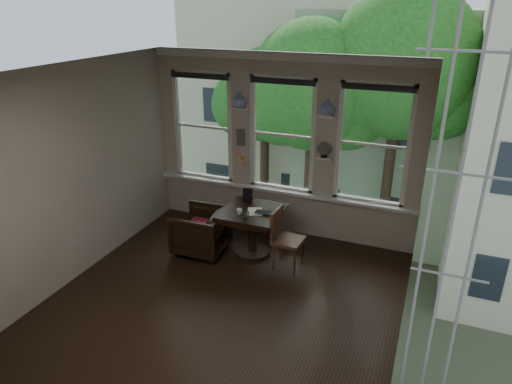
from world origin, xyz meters
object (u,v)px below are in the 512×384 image
at_px(armchair_left, 201,231).
at_px(side_chair_right, 289,240).
at_px(table, 252,232).
at_px(mug, 239,212).
at_px(laptop, 265,214).

distance_m(armchair_left, side_chair_right, 1.44).
xyz_separation_m(table, side_chair_right, (0.65, -0.17, 0.09)).
bearing_deg(table, mug, -124.36).
xyz_separation_m(armchair_left, mug, (0.65, 0.05, 0.43)).
distance_m(laptop, mug, 0.39).
distance_m(table, mug, 0.48).
bearing_deg(table, laptop, -18.87).
bearing_deg(mug, side_chair_right, 1.30).
height_order(laptop, mug, mug).
bearing_deg(laptop, mug, -166.23).
bearing_deg(laptop, armchair_left, -173.42).
bearing_deg(table, side_chair_right, -14.92).
xyz_separation_m(side_chair_right, mug, (-0.78, -0.02, 0.33)).
relative_size(side_chair_right, laptop, 2.67).
bearing_deg(armchair_left, table, 105.32).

